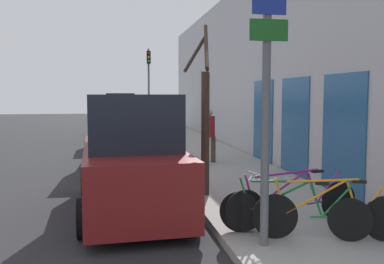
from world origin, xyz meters
TOP-DOWN VIEW (x-y plane):
  - ground_plane at (0.00, 11.20)m, footprint 80.00×80.00m
  - sidewalk_curb at (2.60, 14.00)m, footprint 3.20×32.00m
  - building_facade at (4.35, 13.89)m, footprint 0.23×32.00m
  - signpost at (1.50, 4.29)m, footprint 0.54×0.14m
  - bicycle_0 at (2.53, 4.32)m, footprint 2.20×0.70m
  - bicycle_1 at (2.06, 4.56)m, footprint 2.05×1.01m
  - bicycle_2 at (2.28, 5.05)m, footprint 2.43×0.56m
  - parked_car_0 at (-0.25, 6.93)m, footprint 2.14×4.67m
  - parked_car_1 at (-0.16, 12.97)m, footprint 2.18×4.74m
  - parked_car_2 at (-0.27, 18.67)m, footprint 2.15×4.67m
  - parked_car_3 at (-0.09, 24.11)m, footprint 2.11×4.61m
  - pedestrian_near at (2.39, 11.74)m, footprint 0.44×0.37m
  - street_tree at (1.31, 7.37)m, footprint 0.55×1.45m
  - traffic_light at (1.29, 20.97)m, footprint 0.20×0.30m

SIDE VIEW (x-z plane):
  - ground_plane at x=0.00m, z-range 0.00..0.00m
  - sidewalk_curb at x=2.60m, z-range 0.00..0.15m
  - bicycle_1 at x=2.06m, z-range 0.09..0.97m
  - bicycle_0 at x=2.53m, z-range 0.08..1.01m
  - bicycle_2 at x=2.28m, z-range 0.08..1.01m
  - parked_car_2 at x=-0.27m, z-range -0.10..2.07m
  - parked_car_0 at x=-0.25m, z-range -0.12..2.18m
  - parked_car_1 at x=-0.16m, z-range -0.10..2.20m
  - parked_car_3 at x=-0.09m, z-range -0.12..2.24m
  - pedestrian_near at x=2.39m, z-range 0.28..1.97m
  - street_tree at x=1.31m, z-range 0.04..3.63m
  - signpost at x=1.50m, z-range 0.28..3.92m
  - traffic_light at x=1.29m, z-range 0.78..5.28m
  - building_facade at x=4.35m, z-range -0.03..6.47m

